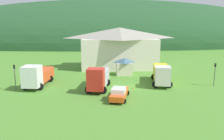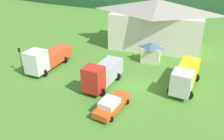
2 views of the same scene
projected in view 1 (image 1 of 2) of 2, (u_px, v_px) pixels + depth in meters
ground_plane at (129, 87)px, 39.16m from camera, size 200.00×200.00×0.00m
forested_hill_backdrop at (110, 42)px, 109.21m from camera, size 172.25×60.00×35.65m
depot_building at (119, 47)px, 53.55m from camera, size 16.71×9.15×8.46m
play_shed_cream at (124, 66)px, 47.09m from camera, size 3.06×2.42×3.20m
heavy_rig_white at (37, 75)px, 39.30m from camera, size 3.81×8.40×3.63m
crane_truck_red at (98, 78)px, 37.55m from camera, size 3.78×7.44×3.61m
flatbed_truck_yellow at (161, 74)px, 40.69m from camera, size 3.86×8.14×3.32m
service_pickup_orange at (119, 93)px, 33.23m from camera, size 3.05×5.53×1.66m
traffic_light_west at (15, 75)px, 36.86m from camera, size 0.20×0.32×3.86m
traffic_light_east at (215, 72)px, 39.35m from camera, size 0.20×0.32×3.61m
traffic_cone_near_pickup at (133, 89)px, 38.35m from camera, size 0.36×0.36×0.58m
traffic_cone_mid_row at (169, 80)px, 43.31m from camera, size 0.36×0.36×0.51m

